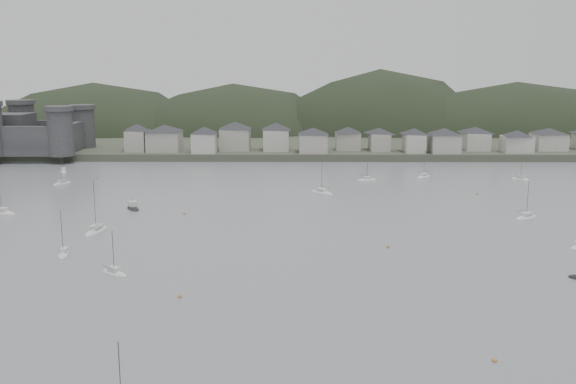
{
  "coord_description": "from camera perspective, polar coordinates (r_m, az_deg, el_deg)",
  "views": [
    {
      "loc": [
        0.98,
        -85.6,
        37.42
      ],
      "look_at": [
        0.0,
        75.0,
        6.0
      ],
      "focal_mm": 39.24,
      "sensor_mm": 36.0,
      "label": 1
    }
  ],
  "objects": [
    {
      "name": "ground",
      "position": [
        93.43,
        -0.29,
        -12.54
      ],
      "size": [
        900.0,
        900.0,
        0.0
      ],
      "primitive_type": "plane",
      "color": "slate",
      "rests_on": "ground"
    },
    {
      "name": "far_shore_land",
      "position": [
        382.29,
        0.2,
        5.68
      ],
      "size": [
        900.0,
        250.0,
        3.0
      ],
      "primitive_type": "cube",
      "color": "#383D2D",
      "rests_on": "ground"
    },
    {
      "name": "forested_ridge",
      "position": [
        358.35,
        0.96,
        3.26
      ],
      "size": [
        851.55,
        103.94,
        102.57
      ],
      "color": "black",
      "rests_on": "ground"
    },
    {
      "name": "castle",
      "position": [
        292.87,
        -24.15,
        4.92
      ],
      "size": [
        66.0,
        43.0,
        20.0
      ],
      "color": "#313134",
      "rests_on": "far_shore_land"
    },
    {
      "name": "waterfront_town",
      "position": [
        274.99,
        10.78,
        4.87
      ],
      "size": [
        451.48,
        28.46,
        12.92
      ],
      "color": "#99968C",
      "rests_on": "far_shore_land"
    },
    {
      "name": "sailboat_lead",
      "position": [
        230.92,
        20.33,
        1.09
      ],
      "size": [
        6.54,
        5.97,
        9.23
      ],
      "rotation": [
        0.0,
        0.0,
        0.87
      ],
      "color": "silver",
      "rests_on": "ground"
    },
    {
      "name": "moored_fleet",
      "position": [
        155.8,
        -7.6,
        -2.86
      ],
      "size": [
        257.3,
        171.12,
        12.97
      ],
      "color": "silver",
      "rests_on": "ground"
    },
    {
      "name": "motor_launch_far",
      "position": [
        176.26,
        -13.87,
        -1.42
      ],
      "size": [
        5.74,
        7.33,
        3.69
      ],
      "rotation": [
        0.0,
        0.0,
        3.67
      ],
      "color": "black",
      "rests_on": "ground"
    },
    {
      "name": "mooring_buoys",
      "position": [
        144.17,
        -0.5,
        -3.91
      ],
      "size": [
        185.16,
        139.67,
        0.7
      ],
      "color": "#AF703A",
      "rests_on": "ground"
    }
  ]
}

